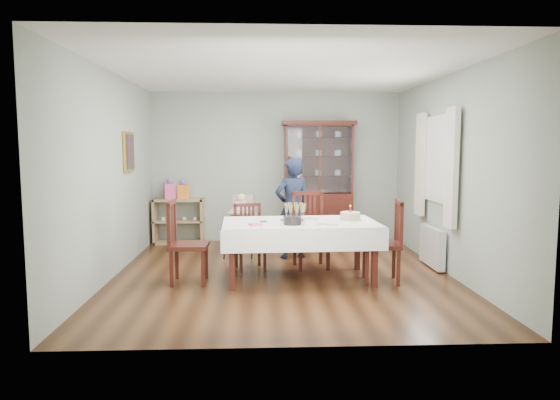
{
  "coord_description": "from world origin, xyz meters",
  "views": [
    {
      "loc": [
        -0.32,
        -6.62,
        1.71
      ],
      "look_at": [
        -0.03,
        0.2,
        0.99
      ],
      "focal_mm": 32.0,
      "sensor_mm": 36.0,
      "label": 1
    }
  ],
  "objects": [
    {
      "name": "dining_table",
      "position": [
        0.21,
        -0.28,
        0.38
      ],
      "size": [
        2.05,
        1.23,
        0.76
      ],
      "rotation": [
        0.0,
        0.0,
        0.04
      ],
      "color": "#411910",
      "rests_on": "floor"
    },
    {
      "name": "napkin_stack",
      "position": [
        -0.36,
        -0.55,
        0.77
      ],
      "size": [
        0.18,
        0.18,
        0.02
      ],
      "primitive_type": "cube",
      "rotation": [
        0.0,
        0.0,
        0.4
      ],
      "color": "#E7559A",
      "rests_on": "dining_table"
    },
    {
      "name": "picture_frame",
      "position": [
        -2.22,
        0.8,
        1.65
      ],
      "size": [
        0.04,
        0.48,
        0.58
      ],
      "primitive_type": "cube",
      "color": "gold",
      "rests_on": "room_shell"
    },
    {
      "name": "cutlery",
      "position": [
        -0.29,
        -0.29,
        0.77
      ],
      "size": [
        0.13,
        0.17,
        0.01
      ],
      "primitive_type": null,
      "rotation": [
        0.0,
        0.0,
        0.17
      ],
      "color": "silver",
      "rests_on": "dining_table"
    },
    {
      "name": "birthday_cake",
      "position": [
        0.87,
        -0.23,
        0.81
      ],
      "size": [
        0.3,
        0.3,
        0.21
      ],
      "color": "white",
      "rests_on": "dining_table"
    },
    {
      "name": "chair_far_left",
      "position": [
        -0.45,
        0.31,
        0.27
      ],
      "size": [
        0.49,
        0.49,
        0.91
      ],
      "rotation": [
        0.0,
        0.0,
        0.23
      ],
      "color": "#411910",
      "rests_on": "floor"
    },
    {
      "name": "sideboard",
      "position": [
        -1.75,
        2.28,
        0.4
      ],
      "size": [
        0.9,
        0.38,
        0.8
      ],
      "color": "tan",
      "rests_on": "floor"
    },
    {
      "name": "plate_stack_dark",
      "position": [
        0.1,
        -0.51,
        0.81
      ],
      "size": [
        0.26,
        0.26,
        0.11
      ],
      "primitive_type": "cylinder",
      "rotation": [
        0.0,
        0.0,
        -0.19
      ],
      "color": "black",
      "rests_on": "dining_table"
    },
    {
      "name": "chair_end_right",
      "position": [
        1.26,
        -0.44,
        0.31
      ],
      "size": [
        0.52,
        0.52,
        1.05
      ],
      "rotation": [
        0.0,
        0.0,
        -1.69
      ],
      "color": "#411910",
      "rests_on": "floor"
    },
    {
      "name": "cake_knife",
      "position": [
        0.52,
        -0.57,
        0.77
      ],
      "size": [
        0.27,
        0.17,
        0.01
      ],
      "primitive_type": "cube",
      "rotation": [
        0.0,
        0.0,
        -0.53
      ],
      "color": "silver",
      "rests_on": "dining_table"
    },
    {
      "name": "chair_end_left",
      "position": [
        -1.22,
        -0.39,
        0.31
      ],
      "size": [
        0.47,
        0.47,
        1.04
      ],
      "rotation": [
        0.0,
        0.0,
        1.56
      ],
      "color": "#411910",
      "rests_on": "floor"
    },
    {
      "name": "china_cabinet",
      "position": [
        0.75,
        2.26,
        1.12
      ],
      "size": [
        1.3,
        0.48,
        2.18
      ],
      "color": "#411910",
      "rests_on": "floor"
    },
    {
      "name": "high_chair",
      "position": [
        -0.59,
        1.14,
        0.39
      ],
      "size": [
        0.5,
        0.5,
        0.99
      ],
      "rotation": [
        0.0,
        0.0,
        -0.14
      ],
      "color": "black",
      "rests_on": "floor"
    },
    {
      "name": "radiator",
      "position": [
        2.16,
        0.3,
        0.3
      ],
      "size": [
        0.1,
        0.8,
        0.55
      ],
      "primitive_type": "cube",
      "color": "white",
      "rests_on": "floor"
    },
    {
      "name": "room_shell",
      "position": [
        0.0,
        0.53,
        1.7
      ],
      "size": [
        5.0,
        5.0,
        5.0
      ],
      "color": "#9EAA99",
      "rests_on": "floor"
    },
    {
      "name": "curtain_left",
      "position": [
        2.16,
        -0.32,
        1.45
      ],
      "size": [
        0.07,
        0.3,
        1.55
      ],
      "primitive_type": "cube",
      "color": "silver",
      "rests_on": "room_shell"
    },
    {
      "name": "gift_bag_pink",
      "position": [
        -1.89,
        2.26,
        0.97
      ],
      "size": [
        0.24,
        0.2,
        0.38
      ],
      "color": "#E7559A",
      "rests_on": "sideboard"
    },
    {
      "name": "window",
      "position": [
        2.22,
        0.3,
        1.55
      ],
      "size": [
        0.04,
        1.02,
        1.22
      ],
      "primitive_type": "cube",
      "color": "white",
      "rests_on": "room_shell"
    },
    {
      "name": "woman",
      "position": [
        0.2,
        0.99,
        0.78
      ],
      "size": [
        0.66,
        0.54,
        1.56
      ],
      "primitive_type": "imported",
      "rotation": [
        0.0,
        0.0,
        3.47
      ],
      "color": "black",
      "rests_on": "floor"
    },
    {
      "name": "floor",
      "position": [
        0.0,
        0.0,
        0.0
      ],
      "size": [
        5.0,
        5.0,
        0.0
      ],
      "primitive_type": "plane",
      "color": "#593319",
      "rests_on": "ground"
    },
    {
      "name": "gift_bag_orange",
      "position": [
        -1.65,
        2.26,
        0.96
      ],
      "size": [
        0.2,
        0.14,
        0.36
      ],
      "color": "orange",
      "rests_on": "sideboard"
    },
    {
      "name": "champagne_tray",
      "position": [
        0.15,
        -0.23,
        0.84
      ],
      "size": [
        0.38,
        0.38,
        0.23
      ],
      "color": "silver",
      "rests_on": "dining_table"
    },
    {
      "name": "curtain_right",
      "position": [
        2.16,
        0.92,
        1.45
      ],
      "size": [
        0.07,
        0.3,
        1.55
      ],
      "primitive_type": "cube",
      "color": "silver",
      "rests_on": "room_shell"
    },
    {
      "name": "plate_stack_white",
      "position": [
        0.32,
        -0.59,
        0.8
      ],
      "size": [
        0.25,
        0.25,
        0.09
      ],
      "primitive_type": "cylinder",
      "rotation": [
        0.0,
        0.0,
        0.31
      ],
      "color": "white",
      "rests_on": "dining_table"
    },
    {
      "name": "chair_far_right",
      "position": [
        0.42,
        0.36,
        0.32
      ],
      "size": [
        0.54,
        0.54,
        1.08
      ],
      "rotation": [
        0.0,
        0.0,
        0.14
      ],
      "color": "#411910",
      "rests_on": "floor"
    }
  ]
}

